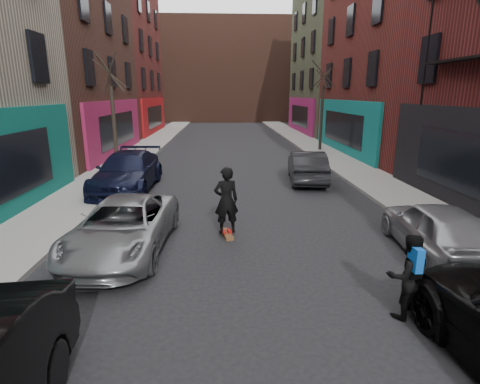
{
  "coord_description": "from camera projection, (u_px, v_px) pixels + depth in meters",
  "views": [
    {
      "loc": [
        -0.68,
        -1.81,
        3.92
      ],
      "look_at": [
        -0.25,
        6.99,
        1.6
      ],
      "focal_mm": 28.0,
      "sensor_mm": 36.0,
      "label": 1
    }
  ],
  "objects": [
    {
      "name": "parked_left_far",
      "position": [
        123.0,
        226.0,
        9.5
      ],
      "size": [
        2.43,
        4.84,
        1.32
      ],
      "primitive_type": "imported",
      "rotation": [
        0.0,
        0.0,
        -0.05
      ],
      "color": "gray",
      "rests_on": "ground"
    },
    {
      "name": "sidewalk_right",
      "position": [
        302.0,
        140.0,
        32.03
      ],
      "size": [
        2.5,
        84.0,
        0.13
      ],
      "primitive_type": "cube",
      "color": "gray",
      "rests_on": "ground"
    },
    {
      "name": "parked_left_end",
      "position": [
        128.0,
        172.0,
        15.53
      ],
      "size": [
        2.31,
        5.43,
        1.56
      ],
      "primitive_type": "imported",
      "rotation": [
        0.0,
        0.0,
        -0.02
      ],
      "color": "black",
      "rests_on": "ground"
    },
    {
      "name": "parked_right_far",
      "position": [
        437.0,
        229.0,
        9.2
      ],
      "size": [
        2.06,
        4.25,
        1.4
      ],
      "primitive_type": "imported",
      "rotation": [
        0.0,
        0.0,
        3.04
      ],
      "color": "gray",
      "rests_on": "ground"
    },
    {
      "name": "tree_left_far",
      "position": [
        113.0,
        105.0,
        19.0
      ],
      "size": [
        2.0,
        2.0,
        6.5
      ],
      "primitive_type": null,
      "color": "black",
      "rests_on": "sidewalk_left"
    },
    {
      "name": "parked_right_end",
      "position": [
        307.0,
        166.0,
        17.07
      ],
      "size": [
        1.97,
        4.41,
        1.41
      ],
      "primitive_type": "imported",
      "rotation": [
        0.0,
        0.0,
        3.03
      ],
      "color": "black",
      "rests_on": "ground"
    },
    {
      "name": "skateboard",
      "position": [
        227.0,
        234.0,
        10.63
      ],
      "size": [
        0.41,
        0.83,
        0.1
      ],
      "primitive_type": "cube",
      "rotation": [
        0.0,
        0.0,
        0.24
      ],
      "color": "brown",
      "rests_on": "ground"
    },
    {
      "name": "pedestrian",
      "position": [
        408.0,
        276.0,
        6.6
      ],
      "size": [
        0.79,
        0.64,
        1.58
      ],
      "rotation": [
        0.0,
        0.0,
        3.17
      ],
      "color": "black",
      "rests_on": "ground"
    },
    {
      "name": "sidewalk_left",
      "position": [
        155.0,
        141.0,
        31.44
      ],
      "size": [
        2.5,
        84.0,
        0.13
      ],
      "primitive_type": "cube",
      "color": "gray",
      "rests_on": "ground"
    },
    {
      "name": "tree_right_far",
      "position": [
        322.0,
        100.0,
        25.35
      ],
      "size": [
        2.0,
        2.0,
        6.8
      ],
      "primitive_type": null,
      "color": "black",
      "rests_on": "sidewalk_right"
    },
    {
      "name": "building_far",
      "position": [
        225.0,
        72.0,
        55.07
      ],
      "size": [
        40.0,
        10.0,
        14.0
      ],
      "primitive_type": "cube",
      "color": "#47281E",
      "rests_on": "ground"
    },
    {
      "name": "skateboarder",
      "position": [
        226.0,
        200.0,
        10.38
      ],
      "size": [
        0.78,
        0.61,
        1.9
      ],
      "primitive_type": "imported",
      "rotation": [
        0.0,
        0.0,
        3.38
      ],
      "color": "black",
      "rests_on": "skateboard"
    }
  ]
}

